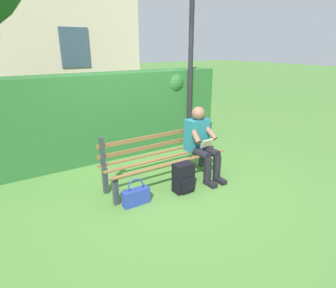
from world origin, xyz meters
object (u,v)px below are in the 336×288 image
object	(u,v)px
park_bench	(162,156)
lamp_post	(191,37)
handbag	(136,196)
person_seated	(201,141)
backpack	(183,178)

from	to	relation	value
park_bench	lamp_post	bearing A→B (deg)	-140.08
park_bench	handbag	size ratio (longest dim) A/B	5.05
handbag	park_bench	bearing A→B (deg)	-148.25
person_seated	handbag	distance (m)	1.43
park_bench	person_seated	world-z (taller)	person_seated
person_seated	lamp_post	distance (m)	2.27
backpack	park_bench	bearing A→B (deg)	-79.71
person_seated	lamp_post	xyz separation A→B (m)	(-0.80, -1.38, 1.62)
person_seated	park_bench	bearing A→B (deg)	-15.48
lamp_post	handbag	bearing A→B (deg)	37.47
backpack	handbag	size ratio (longest dim) A/B	1.14
person_seated	handbag	size ratio (longest dim) A/B	2.96
backpack	handbag	distance (m)	0.77
park_bench	backpack	size ratio (longest dim) A/B	4.43
park_bench	handbag	distance (m)	0.85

